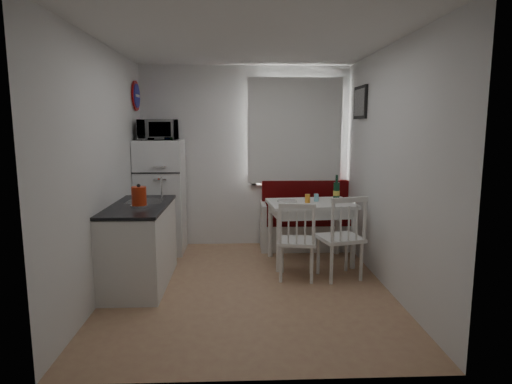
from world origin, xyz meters
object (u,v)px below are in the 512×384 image
microwave (158,130)px  kettle (139,196)px  chair_right (342,229)px  wine_bottle (337,188)px  kitchen_counter (140,244)px  fridge (161,197)px  bench (307,226)px  dining_table (311,209)px  chair_left (298,233)px

microwave → kettle: 1.53m
chair_right → microwave: bearing=137.9°
chair_right → wine_bottle: 0.85m
kitchen_counter → microwave: bearing=89.1°
fridge → microwave: 0.92m
microwave → wine_bottle: microwave is taller
fridge → wine_bottle: fridge is taller
fridge → bench: bearing=3.1°
bench → chair_right: 1.39m
kitchen_counter → wine_bottle: kitchen_counter is taller
bench → wine_bottle: bearing=-64.0°
dining_table → fridge: bearing=158.7°
chair_left → wine_bottle: bearing=60.5°
wine_bottle → microwave: bearing=169.9°
kitchen_counter → wine_bottle: bearing=18.2°
chair_left → microwave: size_ratio=0.98×
dining_table → bench: bearing=78.9°
bench → kettle: bearing=-142.9°
dining_table → kettle: (-1.96, -0.85, 0.32)m
kitchen_counter → kettle: size_ratio=5.40×
bench → chair_left: (-0.32, -1.34, 0.24)m
dining_table → fridge: fridge is taller
dining_table → wine_bottle: size_ratio=3.36×
kitchen_counter → dining_table: 2.13m
kitchen_counter → bench: bearing=33.1°
fridge → wine_bottle: (2.34, -0.47, 0.18)m
dining_table → wine_bottle: (0.35, 0.10, 0.26)m
chair_right → kettle: size_ratio=2.26×
wine_bottle → fridge: bearing=168.7°
fridge → chair_right: bearing=-29.0°
wine_bottle → chair_right: bearing=-97.4°
kitchen_counter → wine_bottle: 2.53m
dining_table → wine_bottle: 0.45m
chair_left → fridge: size_ratio=0.31×
dining_table → chair_left: bearing=-116.0°
microwave → dining_table: bearing=-14.6°
microwave → kettle: bearing=-88.7°
dining_table → chair_right: (0.25, -0.67, -0.10)m
dining_table → chair_right: 0.72m
bench → fridge: (-2.06, -0.11, 0.46)m
chair_right → wine_bottle: wine_bottle is taller
chair_left → kettle: kettle is taller
bench → chair_left: bench is taller
microwave → wine_bottle: 2.49m
kitchen_counter → chair_left: size_ratio=2.70×
fridge → wine_bottle: 2.39m
dining_table → microwave: bearing=160.0°
microwave → wine_bottle: size_ratio=1.49×
chair_right → kettle: 2.26m
dining_table → wine_bottle: bearing=10.6°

